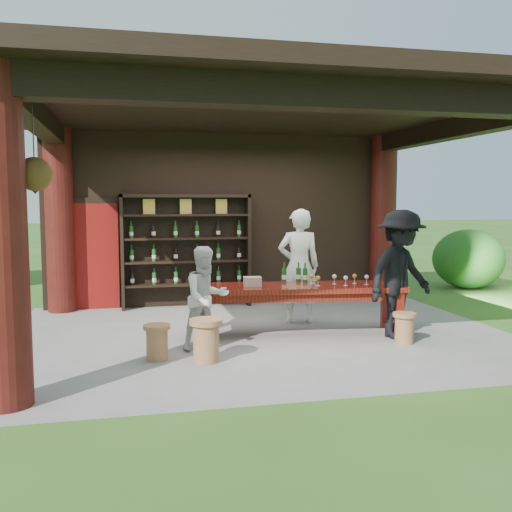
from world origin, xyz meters
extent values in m
plane|color=#2D5119|center=(0.00, 0.00, 0.00)|extent=(90.00, 90.00, 0.00)
cube|color=slate|center=(0.00, 0.00, -0.05)|extent=(7.40, 5.90, 0.10)
cube|color=black|center=(0.00, 2.75, 1.65)|extent=(7.00, 0.18, 3.30)
cube|color=maroon|center=(-2.60, 2.65, 1.00)|extent=(0.95, 0.06, 2.00)
cylinder|color=#380C0A|center=(-3.15, -2.40, 1.65)|extent=(0.50, 0.50, 3.30)
cylinder|color=#380C0A|center=(-3.15, 2.55, 1.65)|extent=(0.50, 0.50, 3.30)
cylinder|color=#380C0A|center=(3.15, 2.55, 1.65)|extent=(0.50, 0.50, 3.30)
cube|color=black|center=(0.00, -2.40, 3.15)|extent=(6.70, 0.35, 0.35)
cube|color=black|center=(-3.15, 0.00, 3.15)|extent=(0.30, 5.20, 0.30)
cube|color=black|center=(3.15, 0.00, 3.15)|extent=(0.30, 5.20, 0.30)
cube|color=black|center=(0.00, 0.00, 3.40)|extent=(7.50, 6.00, 0.20)
cylinder|color=black|center=(-2.85, -2.20, 2.62)|extent=(0.01, 0.01, 0.75)
cone|color=black|center=(-2.85, -2.20, 2.17)|extent=(0.32, 0.32, 0.18)
sphere|color=#1E5919|center=(-2.85, -2.20, 2.28)|extent=(0.34, 0.34, 0.34)
cube|color=#52120B|center=(0.52, -0.13, 0.71)|extent=(3.26, 1.20, 0.08)
cube|color=#52120B|center=(0.52, -0.13, 0.61)|extent=(3.05, 1.03, 0.12)
cube|color=#52120B|center=(-0.98, -0.26, 0.34)|extent=(0.13, 0.13, 0.67)
cube|color=#52120B|center=(1.94, -0.62, 0.34)|extent=(0.13, 0.13, 0.67)
cube|color=#52120B|center=(-0.91, 0.36, 0.34)|extent=(0.13, 0.13, 0.67)
cube|color=#52120B|center=(2.02, 0.00, 0.34)|extent=(0.13, 0.13, 0.67)
cylinder|color=#915B3A|center=(-1.03, -1.31, 0.24)|extent=(0.33, 0.33, 0.48)
cylinder|color=#915B3A|center=(-1.03, -1.31, 0.51)|extent=(0.41, 0.41, 0.07)
cylinder|color=#915B3A|center=(1.84, -1.00, 0.19)|extent=(0.26, 0.26, 0.38)
cylinder|color=#915B3A|center=(1.84, -1.00, 0.41)|extent=(0.33, 0.33, 0.05)
cylinder|color=#915B3A|center=(-1.62, -1.07, 0.20)|extent=(0.27, 0.27, 0.40)
cylinder|color=#915B3A|center=(-1.62, -1.07, 0.42)|extent=(0.34, 0.34, 0.05)
imported|color=white|center=(0.78, 0.66, 0.94)|extent=(0.74, 0.54, 1.88)
imported|color=silver|center=(-0.94, -0.67, 0.70)|extent=(0.83, 0.74, 1.40)
imported|color=black|center=(1.93, -0.66, 0.94)|extent=(1.39, 1.12, 1.88)
cube|color=#BF6672|center=(-0.17, -0.10, 0.82)|extent=(0.28, 0.21, 0.14)
ellipsoid|color=#194C14|center=(5.66, 3.33, 0.58)|extent=(1.60, 1.60, 1.36)
camera|label=1|loc=(-1.97, -8.26, 2.02)|focal=40.00mm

